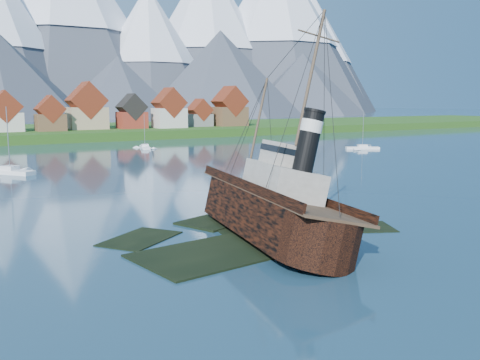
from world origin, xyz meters
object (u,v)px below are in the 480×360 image
sailboat_c (10,173)px  sailboat_f (362,148)px  tugboat_wreck (257,206)px  sailboat_e (145,148)px

sailboat_c → sailboat_f: sailboat_c is taller
tugboat_wreck → sailboat_f: bearing=50.9°
tugboat_wreck → sailboat_c: 62.97m
sailboat_e → sailboat_f: 61.27m
sailboat_c → sailboat_f: bearing=-33.2°
sailboat_c → sailboat_e: bearing=6.9°
sailboat_c → sailboat_e: size_ratio=1.27×
tugboat_wreck → sailboat_c: bearing=114.3°
sailboat_f → sailboat_c: bearing=123.4°
sailboat_c → tugboat_wreck: bearing=-112.2°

